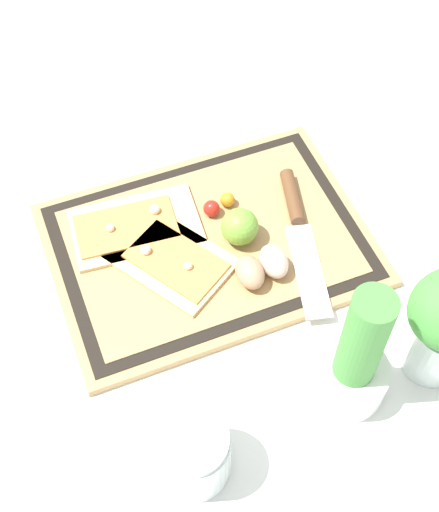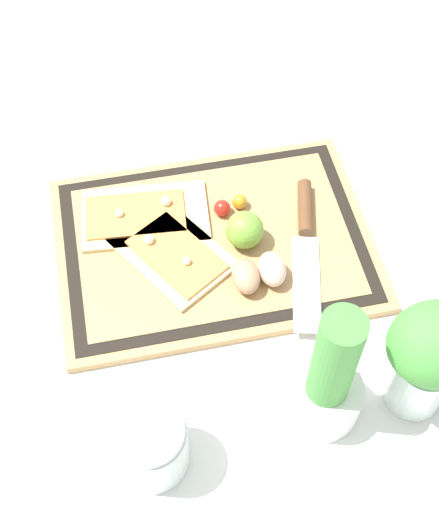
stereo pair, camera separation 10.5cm
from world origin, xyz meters
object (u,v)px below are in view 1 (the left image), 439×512
cherry_tomato_red (211,208)px  sauce_jar (193,455)px  knife (297,217)px  pizza_slice_near (134,226)px  herb_pot (355,363)px  egg_brown (250,272)px  egg_pink (274,261)px  lime (240,227)px  pizza_slice_far (170,259)px  cherry_tomato_yellow (227,200)px

cherry_tomato_red → sauce_jar: bearing=65.5°
knife → cherry_tomato_red: size_ratio=10.31×
knife → pizza_slice_near: bearing=-18.2°
pizza_slice_near → herb_pot: 0.40m
egg_brown → sauce_jar: bearing=52.7°
knife → sauce_jar: size_ratio=2.68×
cherry_tomato_red → sauce_jar: size_ratio=0.26×
knife → cherry_tomato_red: (0.12, -0.06, 0.00)m
egg_pink → egg_brown: bearing=6.7°
egg_pink → sauce_jar: bearing=47.3°
knife → egg_pink: 0.10m
pizza_slice_near → egg_pink: egg_pink is taller
herb_pot → knife: bearing=-100.8°
knife → cherry_tomato_red: cherry_tomato_red is taller
herb_pot → egg_pink: bearing=-84.9°
pizza_slice_near → egg_pink: bearing=138.7°
lime → cherry_tomato_red: lime is taller
herb_pot → egg_brown: bearing=-73.8°
knife → cherry_tomato_red: bearing=-27.6°
pizza_slice_far → egg_pink: 0.15m
lime → cherry_tomato_red: (0.02, -0.06, -0.02)m
herb_pot → pizza_slice_near: bearing=-62.1°
pizza_slice_far → egg_pink: (-0.14, 0.07, 0.01)m
pizza_slice_far → lime: 0.11m
pizza_slice_near → cherry_tomato_yellow: bearing=176.6°
knife → lime: 0.10m
cherry_tomato_red → egg_brown: bearing=92.9°
pizza_slice_near → cherry_tomato_yellow: 0.15m
pizza_slice_near → egg_pink: (-0.17, 0.15, 0.01)m
egg_pink → sauce_jar: 0.31m
egg_brown → cherry_tomato_yellow: bearing=-99.1°
knife → lime: lime is taller
egg_brown → cherry_tomato_red: 0.14m
egg_brown → herb_pot: bearing=106.2°
pizza_slice_far → sauce_jar: 0.31m
egg_pink → knife: bearing=-135.6°
egg_brown → herb_pot: (-0.06, 0.20, 0.04)m
herb_pot → lime: bearing=-81.2°
knife → herb_pot: 0.28m
lime → herb_pot: (-0.04, 0.28, 0.03)m
cherry_tomato_red → cherry_tomato_yellow: bearing=-164.9°
lime → cherry_tomato_yellow: 0.07m
egg_brown → knife: bearing=-146.2°
pizza_slice_far → herb_pot: bearing=119.3°
egg_brown → herb_pot: 0.21m
pizza_slice_near → cherry_tomato_red: cherry_tomato_red is taller
pizza_slice_far → cherry_tomato_red: (-0.09, -0.06, 0.01)m
egg_brown → egg_pink: same height
knife → sauce_jar: bearing=46.6°
egg_brown → herb_pot: herb_pot is taller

